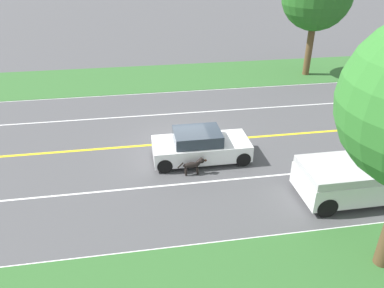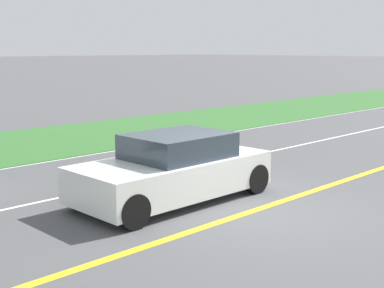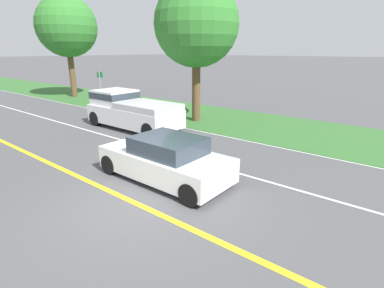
# 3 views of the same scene
# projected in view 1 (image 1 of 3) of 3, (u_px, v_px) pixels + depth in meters

# --- Properties ---
(ground_plane) EXTENTS (400.00, 400.00, 0.00)m
(ground_plane) POSITION_uv_depth(u_px,v_px,m) (183.00, 143.00, 18.20)
(ground_plane) COLOR #4C4C4F
(centre_divider_line) EXTENTS (0.18, 160.00, 0.01)m
(centre_divider_line) POSITION_uv_depth(u_px,v_px,m) (183.00, 143.00, 18.20)
(centre_divider_line) COLOR yellow
(centre_divider_line) RESTS_ON ground
(lane_edge_line_right) EXTENTS (0.14, 160.00, 0.01)m
(lane_edge_line_right) POSITION_uv_depth(u_px,v_px,m) (213.00, 243.00, 12.13)
(lane_edge_line_right) COLOR white
(lane_edge_line_right) RESTS_ON ground
(lane_edge_line_left) EXTENTS (0.14, 160.00, 0.01)m
(lane_edge_line_left) POSITION_uv_depth(u_px,v_px,m) (168.00, 92.00, 24.26)
(lane_edge_line_left) COLOR white
(lane_edge_line_left) RESTS_ON ground
(lane_dash_same_dir) EXTENTS (0.10, 160.00, 0.01)m
(lane_dash_same_dir) POSITION_uv_depth(u_px,v_px,m) (195.00, 183.00, 15.16)
(lane_dash_same_dir) COLOR white
(lane_dash_same_dir) RESTS_ON ground
(lane_dash_oncoming) EXTENTS (0.10, 160.00, 0.01)m
(lane_dash_oncoming) POSITION_uv_depth(u_px,v_px,m) (174.00, 114.00, 21.23)
(lane_dash_oncoming) COLOR white
(lane_dash_oncoming) RESTS_ON ground
(grass_verge_left) EXTENTS (6.00, 160.00, 0.03)m
(grass_verge_left) POSITION_uv_depth(u_px,v_px,m) (163.00, 77.00, 26.86)
(grass_verge_left) COLOR #33662D
(grass_verge_left) RESTS_ON ground
(ego_car) EXTENTS (1.91, 4.25, 1.40)m
(ego_car) POSITION_uv_depth(u_px,v_px,m) (200.00, 146.00, 16.52)
(ego_car) COLOR white
(ego_car) RESTS_ON ground
(dog) EXTENTS (0.27, 1.25, 0.76)m
(dog) POSITION_uv_depth(u_px,v_px,m) (194.00, 164.00, 15.54)
(dog) COLOR black
(dog) RESTS_ON ground
(pickup_truck) EXTENTS (2.14, 5.24, 1.87)m
(pickup_truck) POSITION_uv_depth(u_px,v_px,m) (375.00, 173.00, 14.07)
(pickup_truck) COLOR silver
(pickup_truck) RESTS_ON ground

